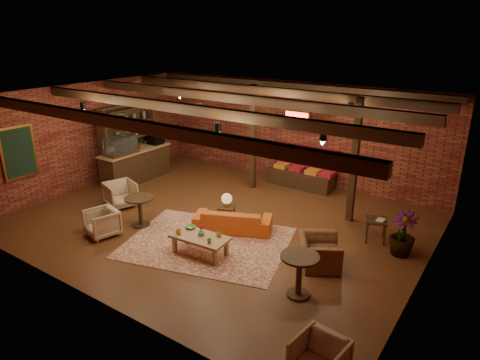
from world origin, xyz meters
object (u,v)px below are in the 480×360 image
Objects in this scene: armchair_a at (121,193)px; armchair_right at (320,247)px; armchair_far at (319,358)px; plant_tall at (409,191)px; coffee_table at (200,238)px; sofa at (233,220)px; side_table_book at (377,221)px; side_table_lamp at (227,201)px; round_table_right at (299,269)px; armchair_b at (102,222)px; round_table_left at (140,206)px.

armchair_right is at bearing -68.99° from armchair_a.
armchair_right reaches higher than armchair_far.
armchair_far is 0.23× the size of plant_tall.
coffee_table is 1.87× the size of armchair_far.
side_table_book is (3.09, 1.45, 0.23)m from sofa.
side_table_book is 4.70m from armchair_far.
plant_tall reaches higher than sofa.
armchair_a is at bearing 166.86° from coffee_table.
side_table_book is at bearing -49.60° from armchair_right.
side_table_lamp is 5.28m from armchair_far.
sofa is 4.94m from armchair_far.
side_table_book is at bearing 105.17° from armchair_far.
armchair_right is 1.14× the size of round_table_right.
armchair_a is 7.69m from armchair_far.
armchair_b is at bearing -126.17° from armchair_a.
sofa is 3.42m from side_table_book.
armchair_right is (2.38, 1.05, 0.03)m from coffee_table.
coffee_table is at bearing 160.65° from armchair_far.
side_table_book is 1.27m from plant_tall.
armchair_b is (-2.44, -2.01, 0.08)m from sofa.
side_table_lamp is at bearing 61.42° from armchair_b.
armchair_right is (4.55, 0.78, -0.10)m from round_table_left.
side_table_lamp is 0.89× the size of armchair_right.
armchair_right is at bearing -132.04° from plant_tall.
sofa is at bearing 52.07° from armchair_right.
plant_tall is (4.07, 0.95, 0.87)m from side_table_lamp.
round_table_right is at bearing -113.65° from plant_tall.
round_table_left is at bearing 69.34° from armchair_right.
round_table_right is (5.04, 0.46, 0.20)m from armchair_b.
plant_tall is at bearing 13.18° from side_table_lamp.
coffee_table is at bearing 176.25° from round_table_right.
coffee_table is at bearing 69.30° from sofa.
plant_tall is at bearing -58.15° from armchair_a.
round_table_left reaches higher than armchair_b.
round_table_left is (-2.17, 0.27, 0.13)m from coffee_table.
side_table_lamp is 1.19× the size of armchair_b.
armchair_b is (-2.14, -2.17, -0.29)m from side_table_lamp.
plant_tall is (5.85, 2.22, 1.00)m from round_table_left.
armchair_right is 1.55× the size of side_table_book.
coffee_table is 2.14× the size of side_table_book.
side_table_lamp is 3.37m from round_table_right.
side_table_book is (5.17, 2.56, -0.02)m from round_table_left.
round_table_right is 3.06m from plant_tall.
coffee_table is 1.56× the size of side_table_lamp.
plant_tall is at bearing 42.68° from armchair_b.
coffee_table is at bearing 83.48° from armchair_right.
plant_tall is at bearing -26.18° from side_table_book.
armchair_b is 0.85× the size of round_table_right.
side_table_lamp reaches higher than armchair_far.
armchair_b is at bearing -174.75° from round_table_right.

